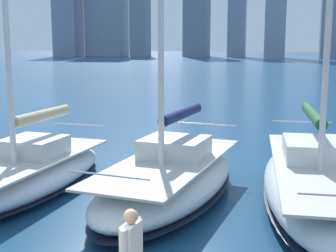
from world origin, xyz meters
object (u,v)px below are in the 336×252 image
sailboat_tan (27,172)px  sailboat_forest (315,182)px  sailboat_navy (169,177)px  person_white_shirt (131,251)px

sailboat_tan → sailboat_forest: bearing=-173.8°
sailboat_navy → sailboat_tan: sailboat_tan is taller
person_white_shirt → sailboat_forest: bearing=-112.1°
sailboat_forest → sailboat_tan: bearing=6.2°
sailboat_forest → sailboat_navy: (3.99, 0.63, 0.02)m
sailboat_navy → person_white_shirt: bearing=99.2°
sailboat_tan → person_white_shirt: sailboat_tan is taller
sailboat_navy → sailboat_tan: 4.33m
sailboat_tan → sailboat_navy: bearing=-176.3°
person_white_shirt → sailboat_navy: bearing=-80.8°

